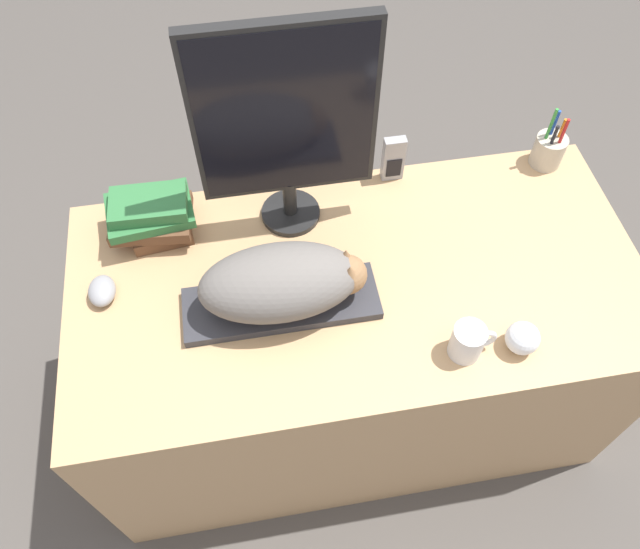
# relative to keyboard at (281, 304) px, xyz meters

# --- Properties ---
(ground_plane) EXTENTS (12.00, 12.00, 0.00)m
(ground_plane) POSITION_rel_keyboard_xyz_m (0.20, -0.31, -0.73)
(ground_plane) COLOR #4C4742
(desk) EXTENTS (1.45, 0.72, 0.72)m
(desk) POSITION_rel_keyboard_xyz_m (0.20, 0.05, -0.37)
(desk) COLOR tan
(desk) RESTS_ON ground_plane
(keyboard) EXTENTS (0.47, 0.15, 0.02)m
(keyboard) POSITION_rel_keyboard_xyz_m (0.00, 0.00, 0.00)
(keyboard) COLOR #2D2D33
(keyboard) RESTS_ON desk
(cat) EXTENTS (0.39, 0.20, 0.16)m
(cat) POSITION_rel_keyboard_xyz_m (0.01, 0.00, 0.09)
(cat) COLOR #66605B
(cat) RESTS_ON keyboard
(monitor) EXTENTS (0.42, 0.16, 0.58)m
(monitor) POSITION_rel_keyboard_xyz_m (0.06, 0.28, 0.32)
(monitor) COLOR black
(monitor) RESTS_ON desk
(computer_mouse) EXTENTS (0.07, 0.09, 0.04)m
(computer_mouse) POSITION_rel_keyboard_xyz_m (-0.43, 0.10, 0.01)
(computer_mouse) COLOR gray
(computer_mouse) RESTS_ON desk
(coffee_mug) EXTENTS (0.11, 0.08, 0.09)m
(coffee_mug) POSITION_rel_keyboard_xyz_m (0.40, -0.19, 0.03)
(coffee_mug) COLOR silver
(coffee_mug) RESTS_ON desk
(pen_cup) EXTENTS (0.09, 0.09, 0.19)m
(pen_cup) POSITION_rel_keyboard_xyz_m (0.81, 0.36, 0.04)
(pen_cup) COLOR #B2A893
(pen_cup) RESTS_ON desk
(baseball) EXTENTS (0.08, 0.08, 0.08)m
(baseball) POSITION_rel_keyboard_xyz_m (0.53, -0.20, 0.03)
(baseball) COLOR silver
(baseball) RESTS_ON desk
(phone) EXTENTS (0.06, 0.03, 0.14)m
(phone) POSITION_rel_keyboard_xyz_m (0.36, 0.38, 0.06)
(phone) COLOR #99999E
(phone) RESTS_ON desk
(book_stack) EXTENTS (0.23, 0.18, 0.13)m
(book_stack) POSITION_rel_keyboard_xyz_m (-0.29, 0.29, 0.05)
(book_stack) COLOR brown
(book_stack) RESTS_ON desk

